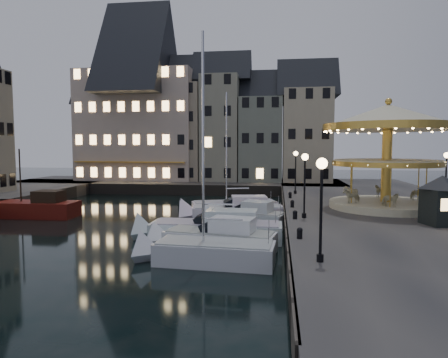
# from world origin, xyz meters

# --- Properties ---
(ground) EXTENTS (160.00, 160.00, 0.00)m
(ground) POSITION_xyz_m (0.00, 0.00, 0.00)
(ground) COLOR black
(ground) RESTS_ON ground
(quay_east) EXTENTS (16.00, 56.00, 1.30)m
(quay_east) POSITION_xyz_m (14.00, 6.00, 0.65)
(quay_east) COLOR #474442
(quay_east) RESTS_ON ground
(quay_north) EXTENTS (44.00, 12.00, 1.30)m
(quay_north) POSITION_xyz_m (-8.00, 28.00, 0.65)
(quay_north) COLOR #474442
(quay_north) RESTS_ON ground
(quaywall_e) EXTENTS (0.15, 44.00, 1.30)m
(quaywall_e) POSITION_xyz_m (6.00, 6.00, 0.65)
(quaywall_e) COLOR #47423A
(quaywall_e) RESTS_ON ground
(quaywall_n) EXTENTS (48.00, 0.15, 1.30)m
(quaywall_n) POSITION_xyz_m (-6.00, 22.00, 0.65)
(quaywall_n) COLOR #47423A
(quaywall_n) RESTS_ON ground
(streetlamp_a) EXTENTS (0.44, 0.44, 4.17)m
(streetlamp_a) POSITION_xyz_m (7.20, -9.00, 4.02)
(streetlamp_a) COLOR black
(streetlamp_a) RESTS_ON quay_east
(streetlamp_b) EXTENTS (0.44, 0.44, 4.17)m
(streetlamp_b) POSITION_xyz_m (7.20, 1.00, 4.02)
(streetlamp_b) COLOR black
(streetlamp_b) RESTS_ON quay_east
(streetlamp_c) EXTENTS (0.44, 0.44, 4.17)m
(streetlamp_c) POSITION_xyz_m (7.20, 14.50, 4.02)
(streetlamp_c) COLOR black
(streetlamp_c) RESTS_ON quay_east
(streetlamp_d) EXTENTS (0.44, 0.44, 4.17)m
(streetlamp_d) POSITION_xyz_m (18.50, 8.00, 4.02)
(streetlamp_d) COLOR black
(streetlamp_d) RESTS_ON quay_east
(bollard_a) EXTENTS (0.30, 0.30, 0.57)m
(bollard_a) POSITION_xyz_m (6.60, -5.00, 1.60)
(bollard_a) COLOR black
(bollard_a) RESTS_ON quay_east
(bollard_b) EXTENTS (0.30, 0.30, 0.57)m
(bollard_b) POSITION_xyz_m (6.60, 0.50, 1.60)
(bollard_b) COLOR black
(bollard_b) RESTS_ON quay_east
(bollard_c) EXTENTS (0.30, 0.30, 0.57)m
(bollard_c) POSITION_xyz_m (6.60, 5.50, 1.60)
(bollard_c) COLOR black
(bollard_c) RESTS_ON quay_east
(bollard_d) EXTENTS (0.30, 0.30, 0.57)m
(bollard_d) POSITION_xyz_m (6.60, 11.00, 1.60)
(bollard_d) COLOR black
(bollard_d) RESTS_ON quay_east
(townhouse_na) EXTENTS (5.50, 8.00, 12.80)m
(townhouse_na) POSITION_xyz_m (-19.50, 30.00, 7.78)
(townhouse_na) COLOR gray
(townhouse_na) RESTS_ON quay_north
(townhouse_nb) EXTENTS (6.16, 8.00, 13.80)m
(townhouse_nb) POSITION_xyz_m (-14.05, 30.00, 8.28)
(townhouse_nb) COLOR #9D856B
(townhouse_nb) RESTS_ON quay_north
(townhouse_nc) EXTENTS (6.82, 8.00, 14.80)m
(townhouse_nc) POSITION_xyz_m (-8.00, 30.00, 8.78)
(townhouse_nc) COLOR gray
(townhouse_nc) RESTS_ON quay_north
(townhouse_nd) EXTENTS (5.50, 8.00, 15.80)m
(townhouse_nd) POSITION_xyz_m (-2.25, 30.00, 9.28)
(townhouse_nd) COLOR gray
(townhouse_nd) RESTS_ON quay_north
(townhouse_ne) EXTENTS (6.16, 8.00, 12.80)m
(townhouse_ne) POSITION_xyz_m (3.20, 30.00, 7.78)
(townhouse_ne) COLOR slate
(townhouse_ne) RESTS_ON quay_north
(townhouse_nf) EXTENTS (6.82, 8.00, 13.80)m
(townhouse_nf) POSITION_xyz_m (9.25, 30.00, 8.28)
(townhouse_nf) COLOR tan
(townhouse_nf) RESTS_ON quay_north
(hotel_corner) EXTENTS (17.60, 9.00, 16.80)m
(hotel_corner) POSITION_xyz_m (-14.00, 30.00, 9.78)
(hotel_corner) COLOR #C6B09F
(hotel_corner) RESTS_ON quay_north
(motorboat_a) EXTENTS (7.06, 2.71, 11.70)m
(motorboat_a) POSITION_xyz_m (1.82, -5.60, 0.54)
(motorboat_a) COLOR silver
(motorboat_a) RESTS_ON ground
(motorboat_b) EXTENTS (7.39, 3.29, 2.15)m
(motorboat_b) POSITION_xyz_m (1.85, -3.03, 0.64)
(motorboat_b) COLOR white
(motorboat_b) RESTS_ON ground
(motorboat_c) EXTENTS (9.31, 2.47, 12.41)m
(motorboat_c) POSITION_xyz_m (1.25, -0.50, 0.68)
(motorboat_c) COLOR silver
(motorboat_c) RESTS_ON ground
(motorboat_d) EXTENTS (6.35, 3.79, 2.15)m
(motorboat_d) POSITION_xyz_m (3.03, 4.13, 0.63)
(motorboat_d) COLOR silver
(motorboat_d) RESTS_ON ground
(motorboat_e) EXTENTS (8.43, 3.72, 2.15)m
(motorboat_e) POSITION_xyz_m (1.94, 6.58, 0.64)
(motorboat_e) COLOR white
(motorboat_e) RESTS_ON ground
(motorboat_f) EXTENTS (8.36, 4.56, 11.21)m
(motorboat_f) POSITION_xyz_m (1.19, 9.27, 0.53)
(motorboat_f) COLOR white
(motorboat_f) RESTS_ON ground
(red_fishing_boat) EXTENTS (7.51, 2.71, 5.94)m
(red_fishing_boat) POSITION_xyz_m (-14.81, 5.73, 0.70)
(red_fishing_boat) COLOR #59120D
(red_fishing_boat) RESTS_ON ground
(carousel) EXTENTS (9.34, 9.34, 8.18)m
(carousel) POSITION_xyz_m (13.50, 5.90, 6.68)
(carousel) COLOR beige
(carousel) RESTS_ON quay_east
(ticket_kiosk) EXTENTS (2.84, 2.84, 3.32)m
(ticket_kiosk) POSITION_xyz_m (15.05, -0.30, 3.28)
(ticket_kiosk) COLOR black
(ticket_kiosk) RESTS_ON quay_east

